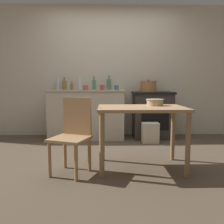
{
  "coord_description": "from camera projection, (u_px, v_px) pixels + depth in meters",
  "views": [
    {
      "loc": [
        -0.1,
        -3.43,
        1.04
      ],
      "look_at": [
        0.0,
        0.4,
        0.6
      ],
      "focal_mm": 40.0,
      "sensor_mm": 36.0,
      "label": 1
    }
  ],
  "objects": [
    {
      "name": "bottle_far_left",
      "position": [
        64.0,
        85.0,
        4.76
      ],
      "size": [
        0.08,
        0.08,
        0.24
      ],
      "color": "olive",
      "rests_on": "counter_cabinet"
    },
    {
      "name": "wall_back",
      "position": [
        110.0,
        71.0,
        4.96
      ],
      "size": [
        8.0,
        0.07,
        2.55
      ],
      "color": "beige",
      "rests_on": "ground_plane"
    },
    {
      "name": "counter_cabinet",
      "position": [
        87.0,
        114.0,
        4.71
      ],
      "size": [
        1.41,
        0.61,
        0.92
      ],
      "color": "beige",
      "rests_on": "ground_plane"
    },
    {
      "name": "bottle_left",
      "position": [
        109.0,
        84.0,
        4.87
      ],
      "size": [
        0.08,
        0.08,
        0.27
      ],
      "color": "#517F5B",
      "rests_on": "counter_cabinet"
    },
    {
      "name": "bottle_mid_left",
      "position": [
        80.0,
        84.0,
        4.74
      ],
      "size": [
        0.06,
        0.06,
        0.27
      ],
      "color": "silver",
      "rests_on": "counter_cabinet"
    },
    {
      "name": "cup_right",
      "position": [
        117.0,
        88.0,
        4.58
      ],
      "size": [
        0.08,
        0.08,
        0.08
      ],
      "primitive_type": "cylinder",
      "color": "#4C6B99",
      "rests_on": "counter_cabinet"
    },
    {
      "name": "cup_mid_right",
      "position": [
        102.0,
        87.0,
        4.57
      ],
      "size": [
        0.09,
        0.09,
        0.1
      ],
      "primitive_type": "cylinder",
      "color": "#B74C42",
      "rests_on": "counter_cabinet"
    },
    {
      "name": "flour_sack",
      "position": [
        150.0,
        133.0,
        4.36
      ],
      "size": [
        0.29,
        0.2,
        0.35
      ],
      "primitive_type": "cube",
      "color": "beige",
      "rests_on": "ground_plane"
    },
    {
      "name": "stove",
      "position": [
        152.0,
        115.0,
        4.76
      ],
      "size": [
        0.75,
        0.59,
        0.88
      ],
      "color": "#38332D",
      "rests_on": "ground_plane"
    },
    {
      "name": "bottle_center_left",
      "position": [
        72.0,
        86.0,
        4.76
      ],
      "size": [
        0.06,
        0.06,
        0.16
      ],
      "color": "olive",
      "rests_on": "counter_cabinet"
    },
    {
      "name": "work_table",
      "position": [
        141.0,
        116.0,
        3.01
      ],
      "size": [
        1.04,
        0.72,
        0.76
      ],
      "color": "#A87F56",
      "rests_on": "ground_plane"
    },
    {
      "name": "stock_pot",
      "position": [
        148.0,
        86.0,
        4.73
      ],
      "size": [
        0.31,
        0.31,
        0.23
      ],
      "color": "#B77A47",
      "rests_on": "stove"
    },
    {
      "name": "mixing_bowl_large",
      "position": [
        155.0,
        102.0,
        3.15
      ],
      "size": [
        0.22,
        0.22,
        0.08
      ],
      "color": "tan",
      "rests_on": "work_table"
    },
    {
      "name": "bottle_center",
      "position": [
        94.0,
        84.0,
        4.85
      ],
      "size": [
        0.06,
        0.06,
        0.26
      ],
      "color": "#517F5B",
      "rests_on": "counter_cabinet"
    },
    {
      "name": "ground_plane",
      "position": [
        113.0,
        157.0,
        3.53
      ],
      "size": [
        14.0,
        14.0,
        0.0
      ],
      "primitive_type": "plane",
      "color": "brown"
    },
    {
      "name": "cup_far_right",
      "position": [
        85.0,
        88.0,
        4.46
      ],
      "size": [
        0.09,
        0.09,
        0.09
      ],
      "primitive_type": "cylinder",
      "color": "#B74C42",
      "rests_on": "counter_cabinet"
    },
    {
      "name": "bottle_center_right",
      "position": [
        58.0,
        84.0,
        4.84
      ],
      "size": [
        0.08,
        0.08,
        0.28
      ],
      "color": "silver",
      "rests_on": "counter_cabinet"
    },
    {
      "name": "chair",
      "position": [
        73.0,
        133.0,
        2.88
      ],
      "size": [
        0.52,
        0.52,
        0.87
      ],
      "rotation": [
        0.0,
        0.0,
        -0.38
      ],
      "color": "#A87F56",
      "rests_on": "ground_plane"
    }
  ]
}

